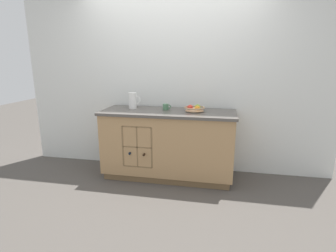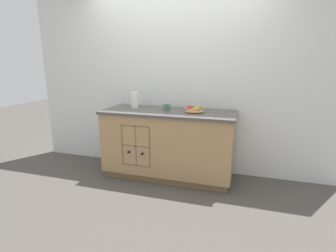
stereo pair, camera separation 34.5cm
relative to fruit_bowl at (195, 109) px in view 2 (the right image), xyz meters
name	(u,v)px [view 2 (the right image)]	position (x,y,z in m)	size (l,w,h in m)	color
ground_plane	(168,176)	(-0.34, -0.05, -0.95)	(14.00, 14.00, 0.00)	#4C4742
back_wall	(176,81)	(-0.34, 0.32, 0.32)	(4.40, 0.06, 2.55)	silver
kitchen_island	(168,144)	(-0.35, -0.05, -0.49)	(1.75, 0.66, 0.91)	brown
fruit_bowl	(195,109)	(0.00, 0.00, 0.00)	(0.27, 0.27, 0.09)	tan
white_pitcher	(135,100)	(-0.85, 0.05, 0.07)	(0.17, 0.11, 0.22)	white
ceramic_mug	(167,107)	(-0.39, 0.04, 0.00)	(0.11, 0.08, 0.08)	#4C7A56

